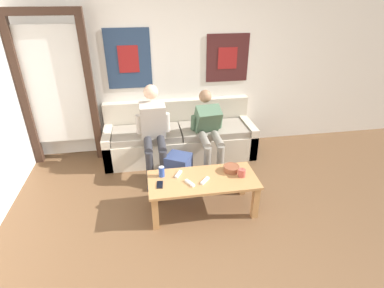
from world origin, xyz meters
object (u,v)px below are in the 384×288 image
object	(u,v)px
coffee_table	(203,184)
person_seated_teen	(209,129)
game_controller_far_center	(190,183)
cell_phone	(160,185)
backpack	(178,170)
pillar_candle	(242,173)
person_seated_adult	(154,128)
drink_can_blue	(162,172)
game_controller_near_left	(178,174)
couch	(180,138)
ceramic_bowl	(231,168)
game_controller_near_right	(205,181)

from	to	relation	value
coffee_table	person_seated_teen	bearing A→B (deg)	74.25
game_controller_far_center	cell_phone	size ratio (longest dim) A/B	1.00
backpack	pillar_candle	distance (m)	0.96
person_seated_adult	backpack	size ratio (longest dim) A/B	3.01
drink_can_blue	game_controller_far_center	distance (m)	0.36
backpack	cell_phone	size ratio (longest dim) A/B	2.84
person_seated_teen	game_controller_far_center	bearing A→B (deg)	-112.37
game_controller_near_left	game_controller_far_center	xyz separation A→B (m)	(0.10, -0.20, 0.00)
couch	game_controller_near_left	distance (m)	1.28
drink_can_blue	pillar_candle	bearing A→B (deg)	-9.65
couch	person_seated_adult	world-z (taller)	person_seated_adult
ceramic_bowl	cell_phone	bearing A→B (deg)	-170.42
couch	game_controller_far_center	distance (m)	1.46
couch	game_controller_near_right	xyz separation A→B (m)	(0.10, -1.43, 0.17)
person_seated_teen	game_controller_far_center	xyz separation A→B (m)	(-0.45, -1.08, -0.14)
game_controller_near_right	game_controller_far_center	size ratio (longest dim) A/B	0.91
ceramic_bowl	game_controller_near_right	world-z (taller)	ceramic_bowl
backpack	game_controller_near_left	bearing A→B (deg)	-96.46
person_seated_adult	cell_phone	distance (m)	1.05
coffee_table	game_controller_near_right	xyz separation A→B (m)	(0.01, -0.06, 0.09)
person_seated_adult	game_controller_near_left	xyz separation A→B (m)	(0.23, -0.86, -0.21)
person_seated_teen	cell_phone	world-z (taller)	person_seated_teen
person_seated_adult	backpack	bearing A→B (deg)	-52.13
coffee_table	person_seated_teen	xyz separation A→B (m)	(0.29, 1.01, 0.22)
ceramic_bowl	game_controller_near_right	bearing A→B (deg)	-155.61
person_seated_teen	drink_can_blue	distance (m)	1.15
coffee_table	cell_phone	size ratio (longest dim) A/B	8.69
cell_phone	person_seated_teen	bearing A→B (deg)	53.66
coffee_table	backpack	xyz separation A→B (m)	(-0.21, 0.62, -0.17)
person_seated_teen	pillar_candle	size ratio (longest dim) A/B	10.26
cell_phone	pillar_candle	bearing A→B (deg)	1.12
drink_can_blue	game_controller_near_left	size ratio (longest dim) A/B	0.87
game_controller_near_right	pillar_candle	bearing A→B (deg)	4.33
drink_can_blue	person_seated_adult	bearing A→B (deg)	92.51
cell_phone	backpack	bearing A→B (deg)	66.82
coffee_table	pillar_candle	size ratio (longest dim) A/B	11.94
ceramic_bowl	pillar_candle	xyz separation A→B (m)	(0.09, -0.13, 0.01)
ceramic_bowl	game_controller_near_right	xyz separation A→B (m)	(-0.35, -0.16, -0.03)
game_controller_near_left	game_controller_far_center	world-z (taller)	same
backpack	couch	bearing A→B (deg)	80.90
backpack	person_seated_teen	bearing A→B (deg)	38.58
coffee_table	person_seated_adult	xyz separation A→B (m)	(-0.49, 0.98, 0.29)
ceramic_bowl	pillar_candle	size ratio (longest dim) A/B	1.82
game_controller_near_right	coffee_table	bearing A→B (deg)	102.62
ceramic_bowl	drink_can_blue	world-z (taller)	drink_can_blue
coffee_table	ceramic_bowl	distance (m)	0.39
backpack	drink_can_blue	world-z (taller)	drink_can_blue
pillar_candle	game_controller_far_center	distance (m)	0.61
couch	ceramic_bowl	world-z (taller)	couch
coffee_table	backpack	bearing A→B (deg)	108.41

